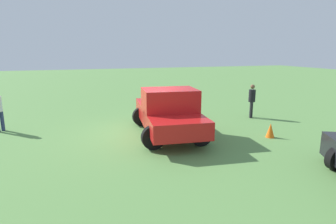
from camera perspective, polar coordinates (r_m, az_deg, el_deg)
The scene contains 4 objects.
ground_plane at distance 11.22m, azimuth -4.78°, elevation -4.30°, with size 80.00×80.00×0.00m, color #5B8C47.
pickup_truck at distance 10.66m, azimuth 0.14°, elevation 0.15°, with size 2.79×4.95×1.83m.
person_visitor at distance 14.15m, azimuth 16.66°, elevation 2.51°, with size 0.44×0.44×1.62m.
traffic_cone at distance 11.27m, azimuth 20.07°, elevation -3.51°, with size 0.32×0.32×0.55m, color orange.
Camera 1 is at (2.53, 10.44, 3.23)m, focal length 30.02 mm.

